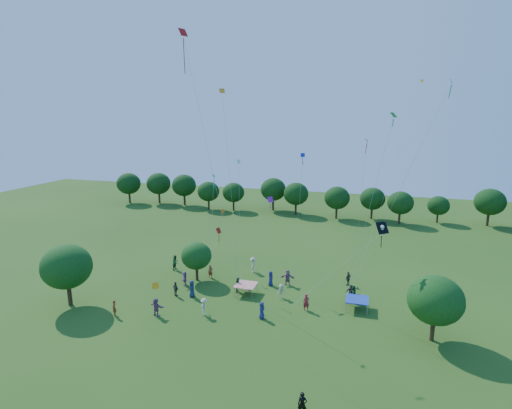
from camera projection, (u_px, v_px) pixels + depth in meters
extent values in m
cylinder|color=#422B19|center=(70.00, 295.00, 40.70)|extent=(0.42, 0.42, 2.06)
ellipsoid|color=#184B16|center=(67.00, 266.00, 40.02)|extent=(4.97, 4.97, 4.47)
cylinder|color=#422B19|center=(197.00, 274.00, 46.92)|extent=(0.31, 0.31, 1.52)
ellipsoid|color=#184B16|center=(196.00, 256.00, 46.43)|extent=(3.55, 3.55, 3.19)
cylinder|color=#422B19|center=(432.00, 331.00, 34.26)|extent=(0.37, 0.37, 1.79)
ellipsoid|color=#184B16|center=(436.00, 300.00, 33.64)|extent=(4.63, 4.63, 4.16)
cylinder|color=#422B19|center=(130.00, 198.00, 88.54)|extent=(0.44, 0.44, 2.15)
ellipsoid|color=#123A11|center=(129.00, 184.00, 87.83)|extent=(5.17, 5.17, 4.65)
cylinder|color=#422B19|center=(159.00, 198.00, 88.33)|extent=(0.45, 0.45, 2.17)
ellipsoid|color=#123A11|center=(159.00, 184.00, 87.61)|extent=(5.22, 5.22, 4.70)
cylinder|color=#422B19|center=(185.00, 200.00, 86.31)|extent=(0.44, 0.44, 2.15)
ellipsoid|color=#123A11|center=(184.00, 185.00, 85.60)|extent=(5.17, 5.17, 4.65)
cylinder|color=#422B19|center=(209.00, 205.00, 82.42)|extent=(0.38, 0.38, 1.87)
ellipsoid|color=#123A11|center=(208.00, 191.00, 81.80)|extent=(4.48, 4.48, 4.03)
cylinder|color=#422B19|center=(234.00, 206.00, 81.59)|extent=(0.38, 0.38, 1.84)
ellipsoid|color=#123A11|center=(233.00, 192.00, 80.98)|extent=(4.42, 4.42, 3.98)
cylinder|color=#422B19|center=(273.00, 205.00, 81.72)|extent=(0.44, 0.44, 2.14)
ellipsoid|color=#123A11|center=(273.00, 189.00, 81.01)|extent=(5.14, 5.14, 4.63)
cylinder|color=#422B19|center=(296.00, 209.00, 78.31)|extent=(0.42, 0.42, 2.03)
ellipsoid|color=#123A11|center=(296.00, 194.00, 77.64)|extent=(4.86, 4.86, 4.37)
cylinder|color=#422B19|center=(336.00, 213.00, 75.12)|extent=(0.40, 0.40, 1.96)
ellipsoid|color=#123A11|center=(337.00, 198.00, 74.47)|extent=(4.71, 4.71, 4.24)
cylinder|color=#422B19|center=(371.00, 214.00, 74.84)|extent=(0.39, 0.39, 1.91)
ellipsoid|color=#123A11|center=(372.00, 199.00, 74.21)|extent=(4.59, 4.59, 4.13)
cylinder|color=#422B19|center=(399.00, 218.00, 71.50)|extent=(0.39, 0.39, 1.89)
ellipsoid|color=#123A11|center=(400.00, 203.00, 70.88)|extent=(4.54, 4.54, 4.08)
cylinder|color=#422B19|center=(437.00, 218.00, 72.12)|extent=(0.33, 0.33, 1.58)
ellipsoid|color=#123A11|center=(439.00, 206.00, 71.60)|extent=(3.80, 3.80, 3.42)
cylinder|color=#422B19|center=(488.00, 220.00, 70.07)|extent=(0.44, 0.44, 2.13)
ellipsoid|color=#123A11|center=(490.00, 202.00, 69.36)|extent=(5.12, 5.12, 4.61)
cube|color=red|center=(246.00, 285.00, 43.21)|extent=(2.20, 2.20, 0.08)
cylinder|color=#999999|center=(234.00, 292.00, 42.66)|extent=(0.05, 0.05, 1.10)
cylinder|color=#999999|center=(252.00, 294.00, 42.11)|extent=(0.05, 0.05, 1.10)
cylinder|color=#999999|center=(240.00, 284.00, 44.53)|extent=(0.05, 0.05, 1.10)
cylinder|color=#999999|center=(257.00, 286.00, 43.99)|extent=(0.05, 0.05, 1.10)
cube|color=#1B3EB3|center=(357.00, 299.00, 39.79)|extent=(2.20, 2.20, 0.08)
cylinder|color=#999999|center=(346.00, 307.00, 39.23)|extent=(0.05, 0.05, 1.10)
cylinder|color=#999999|center=(367.00, 310.00, 38.69)|extent=(0.05, 0.05, 1.10)
cylinder|color=#999999|center=(347.00, 298.00, 41.11)|extent=(0.05, 0.05, 1.10)
cylinder|color=#999999|center=(367.00, 301.00, 40.57)|extent=(0.05, 0.05, 1.10)
imported|color=black|center=(302.00, 404.00, 25.64)|extent=(0.66, 0.48, 1.64)
imported|color=navy|center=(271.00, 278.00, 45.41)|extent=(0.48, 0.86, 1.71)
imported|color=maroon|center=(114.00, 308.00, 38.54)|extent=(0.67, 0.70, 1.58)
imported|color=#264C20|center=(353.00, 294.00, 41.33)|extent=(0.99, 0.97, 1.83)
imported|color=beige|center=(204.00, 307.00, 38.62)|extent=(0.67, 1.19, 1.72)
imported|color=#433A35|center=(351.00, 293.00, 41.56)|extent=(1.13, 0.64, 1.81)
imported|color=#94568D|center=(185.00, 279.00, 45.41)|extent=(1.14, 1.63, 1.65)
imported|color=navy|center=(262.00, 310.00, 37.99)|extent=(0.82, 0.93, 1.67)
imported|color=maroon|center=(210.00, 272.00, 47.56)|extent=(0.62, 0.43, 1.59)
imported|color=#214E27|center=(176.00, 262.00, 50.08)|extent=(0.60, 0.99, 1.91)
imported|color=beige|center=(253.00, 265.00, 49.23)|extent=(0.73, 1.31, 1.91)
imported|color=#3C3630|center=(348.00, 279.00, 45.44)|extent=(0.89, 1.04, 1.64)
imported|color=#824C6C|center=(288.00, 278.00, 45.52)|extent=(1.71, 0.71, 1.79)
imported|color=navy|center=(192.00, 289.00, 42.54)|extent=(0.79, 1.03, 1.85)
imported|color=maroon|center=(306.00, 302.00, 39.57)|extent=(0.75, 0.61, 1.72)
imported|color=#224C20|center=(238.00, 285.00, 43.80)|extent=(0.55, 0.87, 1.65)
imported|color=#AEAC8B|center=(281.00, 291.00, 42.30)|extent=(1.09, 0.96, 1.55)
imported|color=#483B3A|center=(176.00, 289.00, 42.75)|extent=(1.03, 0.81, 1.60)
imported|color=#844D7D|center=(156.00, 307.00, 38.53)|extent=(1.79, 1.01, 1.82)
cube|color=black|center=(382.00, 228.00, 35.14)|extent=(1.24, 1.17, 0.95)
cube|color=black|center=(381.00, 242.00, 35.47)|extent=(0.09, 0.27, 1.18)
sphere|color=white|center=(382.00, 227.00, 35.06)|extent=(0.35, 0.35, 0.35)
cylinder|color=white|center=(382.00, 230.00, 35.12)|extent=(0.25, 0.49, 0.32)
cylinder|color=white|center=(382.00, 230.00, 35.12)|extent=(0.25, 0.49, 0.32)
cylinder|color=beige|center=(334.00, 271.00, 36.48)|extent=(7.88, 1.40, 7.54)
cube|color=red|center=(183.00, 32.00, 34.73)|extent=(0.68, 0.88, 0.69)
cube|color=red|center=(184.00, 56.00, 35.21)|extent=(0.29, 0.62, 2.94)
cylinder|color=beige|center=(214.00, 177.00, 36.17)|extent=(5.59, 1.18, 24.44)
cube|color=#F60E3D|center=(367.00, 140.00, 38.40)|extent=(0.29, 0.40, 0.31)
cube|color=#F60E3D|center=(366.00, 148.00, 38.61)|extent=(0.19, 0.22, 1.03)
cylinder|color=beige|center=(359.00, 216.00, 40.92)|extent=(0.60, 1.64, 15.19)
cube|color=#FF5A0D|center=(223.00, 211.00, 48.89)|extent=(0.42, 0.38, 0.36)
cube|color=#FF5A0D|center=(223.00, 215.00, 49.05)|extent=(0.08, 0.15, 0.62)
cylinder|color=beige|center=(208.00, 235.00, 50.09)|extent=(4.04, 0.09, 6.11)
cube|color=orange|center=(222.00, 91.00, 39.14)|extent=(0.60, 0.54, 0.45)
cylinder|color=beige|center=(231.00, 193.00, 41.09)|extent=(1.64, 0.10, 19.84)
cube|color=#1B8918|center=(394.00, 115.00, 33.61)|extent=(0.63, 0.68, 0.42)
cube|color=#1B8918|center=(393.00, 123.00, 33.80)|extent=(0.09, 0.15, 0.60)
cylinder|color=beige|center=(368.00, 215.00, 36.69)|extent=(3.21, 1.51, 17.50)
cube|color=#1124AD|center=(303.00, 155.00, 40.16)|extent=(0.47, 0.33, 0.38)
cube|color=#1124AD|center=(303.00, 161.00, 40.35)|extent=(0.14, 0.18, 0.73)
cylinder|color=beige|center=(298.00, 222.00, 41.58)|extent=(0.53, 0.39, 13.61)
cube|color=#A21B9F|center=(270.00, 199.00, 44.33)|extent=(0.69, 0.67, 0.57)
cube|color=#A21B9F|center=(270.00, 206.00, 44.54)|extent=(0.07, 0.16, 0.67)
cylinder|color=beige|center=(266.00, 239.00, 44.89)|extent=(0.63, 1.07, 8.29)
cube|color=white|center=(239.00, 162.00, 38.90)|extent=(0.33, 0.44, 0.37)
cylinder|color=beige|center=(240.00, 226.00, 41.14)|extent=(0.40, 1.57, 13.12)
cube|color=#0EBFDA|center=(214.00, 176.00, 45.80)|extent=(0.29, 0.39, 0.29)
cube|color=#0EBFDA|center=(214.00, 183.00, 46.03)|extent=(0.20, 0.25, 1.18)
cylinder|color=beige|center=(212.00, 224.00, 46.09)|extent=(0.11, 1.94, 10.76)
cube|color=red|center=(219.00, 231.00, 47.45)|extent=(0.49, 0.76, 0.63)
cube|color=red|center=(219.00, 238.00, 47.71)|extent=(0.18, 0.24, 1.06)
cylinder|color=beige|center=(214.00, 252.00, 46.89)|extent=(0.43, 2.40, 4.01)
cube|color=orange|center=(155.00, 286.00, 35.52)|extent=(0.72, 0.69, 0.44)
cylinder|color=beige|center=(142.00, 297.00, 36.89)|extent=(3.63, 1.17, 2.63)
cube|color=orange|center=(422.00, 81.00, 42.42)|extent=(0.37, 0.29, 0.25)
cylinder|color=beige|center=(389.00, 183.00, 43.12)|extent=(5.49, 5.08, 21.17)
cube|color=#198A36|center=(451.00, 81.00, 29.42)|extent=(0.30, 0.43, 0.35)
cube|color=#198A36|center=(450.00, 91.00, 29.62)|extent=(0.16, 0.21, 0.92)
cylinder|color=beige|center=(392.00, 206.00, 34.64)|extent=(6.73, 4.52, 19.98)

